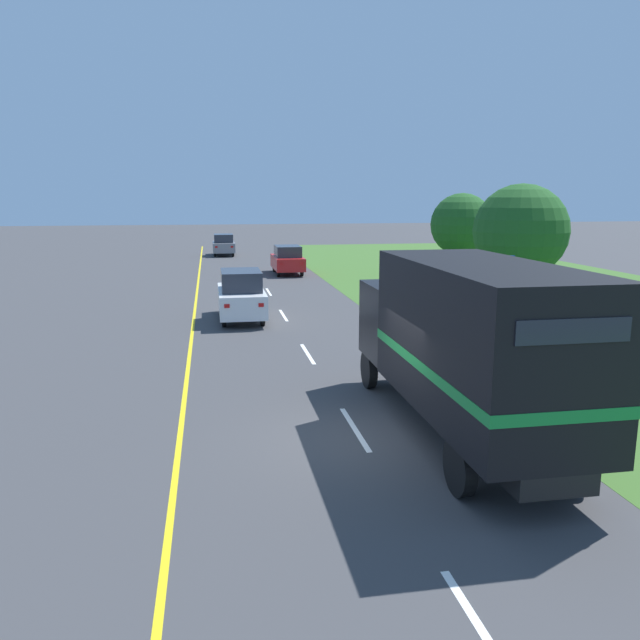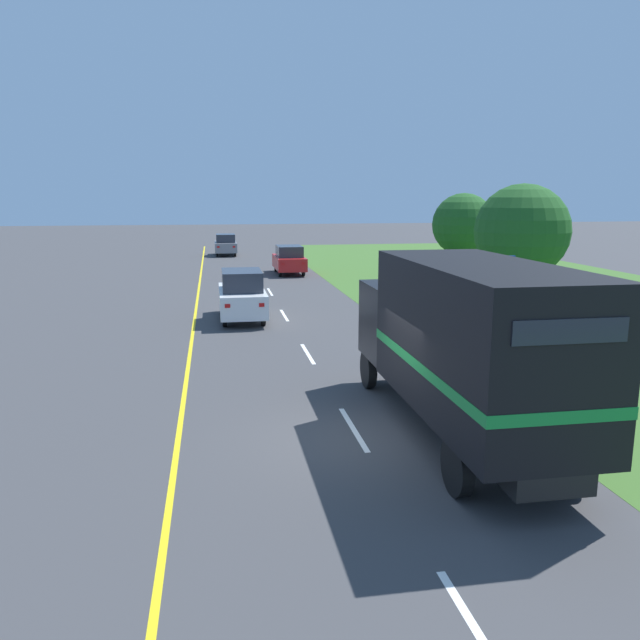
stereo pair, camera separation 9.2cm
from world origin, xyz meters
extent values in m
plane|color=#3D3D3F|center=(0.00, 0.00, 0.00)|extent=(200.00, 200.00, 0.00)
cube|color=#3D6628|center=(13.70, 17.26, 0.00)|extent=(20.00, 68.28, 0.01)
cube|color=yellow|center=(-3.70, 17.26, 0.00)|extent=(0.12, 68.28, 0.01)
cube|color=white|center=(0.00, -6.06, 0.00)|extent=(0.12, 2.60, 0.01)
cube|color=white|center=(0.00, 0.54, 0.00)|extent=(0.12, 2.60, 0.01)
cube|color=white|center=(0.00, 7.14, 0.00)|extent=(0.12, 2.60, 0.01)
cube|color=white|center=(0.00, 13.74, 0.00)|extent=(0.12, 2.60, 0.01)
cube|color=white|center=(0.00, 20.34, 0.00)|extent=(0.12, 2.60, 0.01)
cube|color=white|center=(0.00, 26.94, 0.00)|extent=(0.12, 2.60, 0.01)
cylinder|color=black|center=(1.04, 3.38, 0.50)|extent=(0.22, 1.00, 1.00)
cylinder|color=black|center=(3.07, 3.38, 0.50)|extent=(0.22, 1.00, 1.00)
cylinder|color=black|center=(1.04, -2.71, 0.50)|extent=(0.22, 1.00, 1.00)
cylinder|color=black|center=(3.07, -2.71, 0.50)|extent=(0.22, 1.00, 1.00)
cube|color=black|center=(2.05, 0.00, 0.68)|extent=(1.30, 8.12, 0.36)
cube|color=black|center=(2.05, -1.05, 2.29)|extent=(2.36, 6.02, 2.85)
cube|color=#198C38|center=(2.05, -1.05, 1.79)|extent=(2.38, 6.04, 0.20)
cube|color=#232833|center=(2.05, -4.07, 3.07)|extent=(1.77, 0.03, 0.36)
cube|color=black|center=(2.05, 3.01, 1.81)|extent=(2.27, 2.10, 1.90)
cube|color=#283342|center=(2.05, 4.07, 2.05)|extent=(2.01, 0.03, 0.85)
cylinder|color=black|center=(-2.51, 14.44, 0.33)|extent=(0.16, 0.66, 0.66)
cylinder|color=black|center=(-1.04, 14.44, 0.33)|extent=(0.16, 0.66, 0.66)
cylinder|color=black|center=(-2.51, 11.81, 0.33)|extent=(0.16, 0.66, 0.66)
cylinder|color=black|center=(-1.04, 11.81, 0.33)|extent=(0.16, 0.66, 0.66)
cube|color=white|center=(-1.78, 13.12, 0.79)|extent=(1.80, 4.24, 0.92)
cube|color=#282D38|center=(-1.78, 12.95, 1.64)|extent=(1.55, 2.33, 0.78)
cube|color=red|center=(-2.41, 10.99, 0.95)|extent=(0.20, 0.03, 0.14)
cube|color=red|center=(-1.15, 10.99, 0.95)|extent=(0.20, 0.03, 0.14)
cylinder|color=black|center=(1.19, 29.14, 0.33)|extent=(0.16, 0.66, 0.66)
cylinder|color=black|center=(2.66, 29.14, 0.33)|extent=(0.16, 0.66, 0.66)
cylinder|color=black|center=(1.19, 26.56, 0.33)|extent=(0.16, 0.66, 0.66)
cylinder|color=black|center=(2.66, 26.56, 0.33)|extent=(0.16, 0.66, 0.66)
cube|color=red|center=(1.92, 27.85, 0.73)|extent=(1.80, 4.15, 0.80)
cube|color=#282D38|center=(1.92, 27.68, 1.47)|extent=(1.55, 2.28, 0.68)
cube|color=red|center=(1.29, 25.77, 0.87)|extent=(0.20, 0.03, 0.14)
cube|color=red|center=(2.55, 25.77, 0.87)|extent=(0.20, 0.03, 0.14)
cylinder|color=black|center=(-2.56, 42.59, 0.33)|extent=(0.16, 0.66, 0.66)
cylinder|color=black|center=(-1.08, 42.59, 0.33)|extent=(0.16, 0.66, 0.66)
cylinder|color=black|center=(-2.56, 40.20, 0.33)|extent=(0.16, 0.66, 0.66)
cylinder|color=black|center=(-1.08, 40.20, 0.33)|extent=(0.16, 0.66, 0.66)
cube|color=gray|center=(-1.82, 41.40, 0.73)|extent=(1.80, 3.85, 0.79)
cube|color=#282D38|center=(-1.82, 41.24, 1.46)|extent=(1.55, 2.12, 0.67)
cube|color=red|center=(-2.45, 39.46, 0.86)|extent=(0.20, 0.03, 0.14)
cube|color=red|center=(-1.19, 39.46, 0.86)|extent=(0.20, 0.03, 0.14)
cylinder|color=#9E9EA3|center=(5.45, 7.95, 1.30)|extent=(0.09, 0.09, 2.60)
cylinder|color=#9E9EA3|center=(6.97, 7.95, 1.30)|extent=(0.09, 0.09, 2.60)
cube|color=navy|center=(6.21, 7.95, 1.99)|extent=(2.18, 0.06, 1.21)
cube|color=navy|center=(6.95, 7.95, 2.78)|extent=(0.70, 0.06, 0.32)
cube|color=silver|center=(6.21, 7.91, 1.99)|extent=(1.70, 0.02, 0.22)
cylinder|color=brown|center=(10.22, 13.21, 0.91)|extent=(0.29, 0.29, 1.82)
sphere|color=#1E511E|center=(10.22, 13.21, 3.44)|extent=(4.05, 4.05, 4.05)
cylinder|color=brown|center=(11.61, 22.98, 0.92)|extent=(0.34, 0.34, 1.85)
sphere|color=#1E511E|center=(11.61, 22.98, 3.30)|extent=(3.62, 3.62, 3.62)
cylinder|color=white|center=(4.16, -0.14, 0.47)|extent=(0.07, 0.07, 0.95)
cylinder|color=orange|center=(4.16, -0.14, 0.74)|extent=(0.08, 0.08, 0.10)
camera|label=1|loc=(-2.95, -11.87, 4.94)|focal=35.00mm
camera|label=2|loc=(-2.85, -11.89, 4.94)|focal=35.00mm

